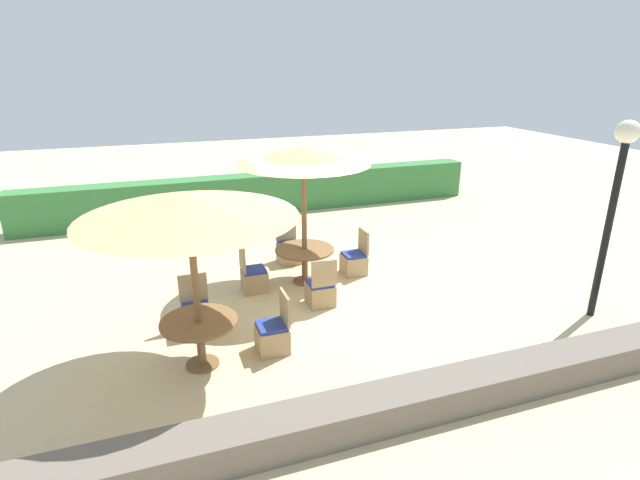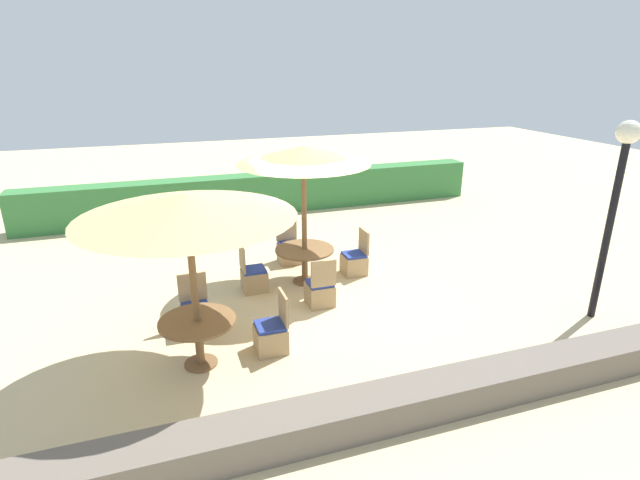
# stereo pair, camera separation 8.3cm
# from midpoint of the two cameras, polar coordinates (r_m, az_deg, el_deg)

# --- Properties ---
(ground_plane) EXTENTS (40.00, 40.00, 0.00)m
(ground_plane) POSITION_cam_midpoint_polar(r_m,az_deg,el_deg) (9.45, 0.96, -6.31)
(ground_plane) COLOR #D1BA8C
(hedge_row) EXTENTS (13.00, 0.70, 1.11)m
(hedge_row) POSITION_cam_midpoint_polar(r_m,az_deg,el_deg) (14.54, -7.01, 5.31)
(hedge_row) COLOR #387A3D
(hedge_row) RESTS_ON ground_plane
(stone_border) EXTENTS (10.00, 0.56, 0.43)m
(stone_border) POSITION_cam_midpoint_polar(r_m,az_deg,el_deg) (6.64, 11.98, -17.17)
(stone_border) COLOR #6B6056
(stone_border) RESTS_ON ground_plane
(lamp_post) EXTENTS (0.36, 0.36, 3.32)m
(lamp_post) POSITION_cam_midpoint_polar(r_m,az_deg,el_deg) (9.20, 30.64, 5.71)
(lamp_post) COLOR black
(lamp_post) RESTS_ON ground_plane
(parasol_center) EXTENTS (2.48, 2.48, 2.70)m
(parasol_center) POSITION_cam_midpoint_polar(r_m,az_deg,el_deg) (9.24, -2.16, 9.61)
(parasol_center) COLOR brown
(parasol_center) RESTS_ON ground_plane
(round_table_center) EXTENTS (1.15, 1.15, 0.70)m
(round_table_center) POSITION_cam_midpoint_polar(r_m,az_deg,el_deg) (9.78, -2.02, -1.74)
(round_table_center) COLOR brown
(round_table_center) RESTS_ON ground_plane
(patio_chair_center_north) EXTENTS (0.46, 0.46, 0.93)m
(patio_chair_center_north) POSITION_cam_midpoint_polar(r_m,az_deg,el_deg) (10.87, -3.83, -1.25)
(patio_chair_center_north) COLOR tan
(patio_chair_center_north) RESTS_ON ground_plane
(patio_chair_center_south) EXTENTS (0.46, 0.46, 0.93)m
(patio_chair_center_south) POSITION_cam_midpoint_polar(r_m,az_deg,el_deg) (8.98, -0.20, -5.91)
(patio_chair_center_south) COLOR tan
(patio_chair_center_south) RESTS_ON ground_plane
(patio_chair_center_east) EXTENTS (0.46, 0.46, 0.93)m
(patio_chair_center_east) POSITION_cam_midpoint_polar(r_m,az_deg,el_deg) (10.30, 3.73, -2.47)
(patio_chair_center_east) COLOR tan
(patio_chair_center_east) RESTS_ON ground_plane
(patio_chair_center_west) EXTENTS (0.46, 0.46, 0.93)m
(patio_chair_center_west) POSITION_cam_midpoint_polar(r_m,az_deg,el_deg) (9.62, -7.87, -4.30)
(patio_chair_center_west) COLOR tan
(patio_chair_center_west) RESTS_ON ground_plane
(parasol_front_left) EXTENTS (2.88, 2.88, 2.56)m
(parasol_front_left) POSITION_cam_midpoint_polar(r_m,az_deg,el_deg) (6.68, -15.19, 3.74)
(parasol_front_left) COLOR brown
(parasol_front_left) RESTS_ON ground_plane
(round_table_front_left) EXTENTS (1.09, 1.09, 0.72)m
(round_table_front_left) POSITION_cam_midpoint_polar(r_m,az_deg,el_deg) (7.38, -13.92, -9.95)
(round_table_front_left) COLOR brown
(round_table_front_left) RESTS_ON ground_plane
(patio_chair_front_left_north) EXTENTS (0.46, 0.46, 0.93)m
(patio_chair_front_left_north) POSITION_cam_midpoint_polar(r_m,az_deg,el_deg) (8.43, -14.22, -8.42)
(patio_chair_front_left_north) COLOR tan
(patio_chair_front_left_north) RESTS_ON ground_plane
(patio_chair_front_left_east) EXTENTS (0.46, 0.46, 0.93)m
(patio_chair_front_left_east) POSITION_cam_midpoint_polar(r_m,az_deg,el_deg) (7.69, -5.68, -10.76)
(patio_chair_front_left_east) COLOR tan
(patio_chair_front_left_east) RESTS_ON ground_plane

